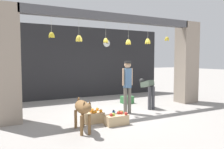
{
  "coord_description": "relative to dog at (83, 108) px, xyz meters",
  "views": [
    {
      "loc": [
        -3.25,
        -5.95,
        1.66
      ],
      "look_at": [
        0.0,
        0.47,
        1.17
      ],
      "focal_mm": 35.0,
      "sensor_mm": 36.0,
      "label": 1
    }
  ],
  "objects": [
    {
      "name": "ground_plane",
      "position": [
        1.63,
        1.25,
        -0.55
      ],
      "size": [
        60.0,
        60.0,
        0.0
      ],
      "primitive_type": "plane",
      "color": "gray"
    },
    {
      "name": "shop_back_wall",
      "position": [
        1.63,
        4.46,
        0.99
      ],
      "size": [
        7.62,
        0.12,
        3.08
      ],
      "primitive_type": "cube",
      "color": "#232326",
      "rests_on": "ground_plane"
    },
    {
      "name": "shop_pillar_left",
      "position": [
        -1.53,
        1.55,
        0.99
      ],
      "size": [
        0.7,
        0.6,
        3.08
      ],
      "primitive_type": "cube",
      "color": "gray",
      "rests_on": "ground_plane"
    },
    {
      "name": "shop_pillar_right",
      "position": [
        4.78,
        1.55,
        0.99
      ],
      "size": [
        0.7,
        0.6,
        3.08
      ],
      "primitive_type": "cube",
      "color": "gray",
      "rests_on": "ground_plane"
    },
    {
      "name": "storefront_awning",
      "position": [
        1.63,
        1.37,
        2.36
      ],
      "size": [
        5.72,
        0.26,
        0.95
      ],
      "color": "#4C4C51"
    },
    {
      "name": "dog",
      "position": [
        0.0,
        0.0,
        0.0
      ],
      "size": [
        0.35,
        1.06,
        0.79
      ],
      "rotation": [
        0.0,
        0.0,
        -1.64
      ],
      "color": "brown",
      "rests_on": "ground_plane"
    },
    {
      "name": "shopkeeper",
      "position": [
        1.81,
        1.03,
        0.41
      ],
      "size": [
        0.34,
        0.27,
        1.62
      ],
      "rotation": [
        0.0,
        0.0,
        3.03
      ],
      "color": "#6B665B",
      "rests_on": "ground_plane"
    },
    {
      "name": "worker_stooping",
      "position": [
        2.8,
        1.32,
        0.11
      ],
      "size": [
        0.26,
        0.76,
        1.0
      ],
      "rotation": [
        0.0,
        0.0,
        -0.05
      ],
      "color": "#424247",
      "rests_on": "ground_plane"
    },
    {
      "name": "fruit_crate_oranges",
      "position": [
        0.5,
        0.62,
        -0.4
      ],
      "size": [
        0.52,
        0.41,
        0.35
      ],
      "color": "tan",
      "rests_on": "ground_plane"
    },
    {
      "name": "fruit_crate_apples",
      "position": [
        0.96,
        0.14,
        -0.41
      ],
      "size": [
        0.58,
        0.32,
        0.33
      ],
      "color": "tan",
      "rests_on": "ground_plane"
    },
    {
      "name": "produce_box_green",
      "position": [
        2.6,
        2.38,
        -0.41
      ],
      "size": [
        0.42,
        0.34,
        0.27
      ],
      "primitive_type": "cube",
      "color": "#387A42",
      "rests_on": "ground_plane"
    },
    {
      "name": "water_bottle",
      "position": [
        1.09,
        0.57,
        -0.42
      ],
      "size": [
        0.08,
        0.08,
        0.28
      ],
      "color": "#2D60AD",
      "rests_on": "ground_plane"
    },
    {
      "name": "wall_clock",
      "position": [
        2.69,
        4.38,
        1.86
      ],
      "size": [
        0.35,
        0.03,
        0.35
      ],
      "color": "black"
    }
  ]
}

